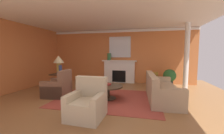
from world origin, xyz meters
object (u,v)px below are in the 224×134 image
Objects in this scene: fireplace at (119,72)px; table_lamp at (59,61)px; sofa at (161,91)px; mantel_mirror at (120,47)px; armchair_facing_fireplace at (87,105)px; side_table at (59,81)px; vase_mantel_left at (109,57)px; vase_tall_corner at (155,79)px; potted_plant at (169,77)px; coffee_table at (108,89)px; vase_on_side_table at (60,70)px; armchair_near_window at (58,88)px.

fireplace is 2.40× the size of table_lamp.
sofa is 4.09m from table_lamp.
armchair_facing_fireplace is at bearing -90.35° from mantel_mirror.
fireplace is at bearing 45.63° from table_lamp.
table_lamp is at bearing 26.57° from side_table.
vase_mantel_left is at bearing 53.37° from table_lamp.
mantel_mirror is 0.77m from vase_mantel_left.
table_lamp is 1.16× the size of vase_tall_corner.
side_table is at bearing -134.37° from fireplace.
potted_plant is at bearing -17.99° from mantel_mirror.
coffee_table is (0.10, -2.79, -0.22)m from fireplace.
sofa is 2.86× the size of table_lamp.
armchair_facing_fireplace reaches higher than side_table.
table_lamp is at bearing 175.23° from sofa.
vase_on_side_table is at bearing -130.77° from fireplace.
fireplace is 1.89× the size of armchair_facing_fireplace.
sofa is 3.59m from vase_mantel_left.
table_lamp is at bearing 164.81° from coffee_table.
mantel_mirror is at bearing 90.00° from fireplace.
coffee_table is 2.21m from vase_on_side_table.
sofa is 1.95m from potted_plant.
vase_tall_corner is at bearing 27.95° from vase_on_side_table.
armchair_facing_fireplace is (1.68, -1.35, 0.00)m from armchair_near_window.
potted_plant is at bearing -30.72° from vase_tall_corner.
mantel_mirror is 1.20× the size of armchair_near_window.
table_lamp reaches higher than armchair_facing_fireplace.
mantel_mirror is 0.53× the size of sofa.
armchair_near_window is at bearing -111.81° from vase_mantel_left.
armchair_near_window is (-1.70, -2.93, -0.25)m from fireplace.
mantel_mirror is at bearing 162.01° from potted_plant.
vase_mantel_left is 1.00× the size of vase_on_side_table.
vase_tall_corner is (1.82, 3.98, 0.02)m from armchair_facing_fireplace.
side_table is at bearing 135.22° from armchair_facing_fireplace.
vase_on_side_table is (-1.96, 1.97, 0.58)m from armchair_facing_fireplace.
sofa is 5.86× the size of vase_mantel_left.
armchair_facing_fireplace is at bearing -82.95° from vase_mantel_left.
vase_tall_corner is (3.78, 2.01, -0.56)m from vase_on_side_table.
fireplace reaches higher than coffee_table.
vase_tall_corner is (1.79, -0.42, -1.55)m from mantel_mirror.
armchair_near_window is 1.26m from table_lamp.
vase_tall_corner is at bearing -13.19° from mantel_mirror.
potted_plant is (4.53, 1.53, 0.09)m from side_table.
vase_mantel_left reaches higher than fireplace.
fireplace is 3.12m from sofa.
armchair_near_window is at bearing -120.16° from fireplace.
vase_on_side_table is (-1.99, -2.31, 0.32)m from fireplace.
side_table is at bearing -132.83° from mantel_mirror.
mantel_mirror reaches higher than sofa.
vase_on_side_table reaches higher than sofa.
side_table is 4.78m from potted_plant.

